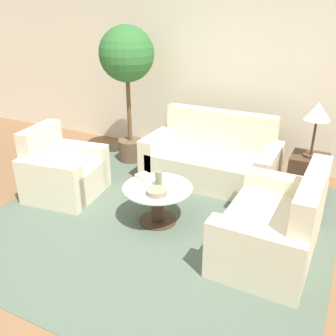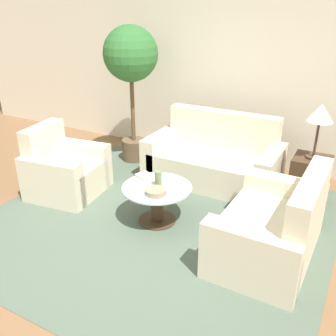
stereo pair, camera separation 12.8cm
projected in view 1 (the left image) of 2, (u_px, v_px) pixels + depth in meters
name	position (u px, v px, depth m)	size (l,w,h in m)	color
ground_plane	(119.00, 249.00, 3.71)	(14.00, 14.00, 0.00)	brown
wall_back	(220.00, 72.00, 5.44)	(10.00, 0.06, 2.60)	beige
rug	(158.00, 221.00, 4.19)	(3.66, 3.44, 0.01)	#4C5B4C
sofa_main	(212.00, 160.00, 5.08)	(1.74, 0.87, 0.90)	beige
armchair	(61.00, 173.00, 4.68)	(0.91, 0.96, 0.86)	beige
loveseat	(278.00, 229.00, 3.54)	(0.85, 1.33, 0.88)	beige
coffee_table	(158.00, 199.00, 4.07)	(0.76, 0.76, 0.43)	#422D1E
side_table	(307.00, 177.00, 4.58)	(0.43, 0.43, 0.56)	#422D1E
table_lamp	(318.00, 114.00, 4.25)	(0.30, 0.30, 0.65)	#422D1E
potted_plant	(127.00, 63.00, 5.21)	(0.77, 0.77, 1.97)	brown
vase	(159.00, 179.00, 4.00)	(0.08, 0.08, 0.17)	#6B7A4C
bowl	(157.00, 192.00, 3.85)	(0.22, 0.22, 0.06)	gray
book_stack	(145.00, 177.00, 4.21)	(0.22, 0.21, 0.04)	beige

